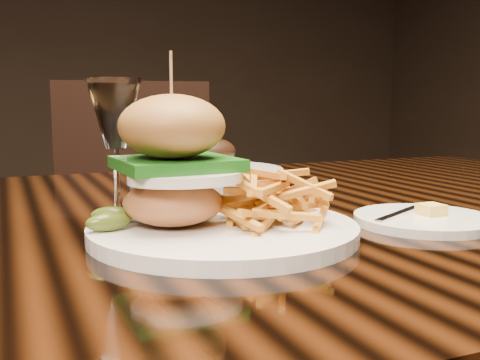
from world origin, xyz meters
name	(u,v)px	position (x,y,z in m)	size (l,w,h in m)	color
dining_table	(220,266)	(0.00, 0.00, 0.67)	(1.60, 0.90, 0.75)	black
burger_plate	(215,192)	(-0.06, -0.14, 0.80)	(0.28, 0.28, 0.19)	white
side_saucer	(424,219)	(0.18, -0.17, 0.76)	(0.16, 0.16, 0.02)	white
ramekin	(223,187)	(0.03, 0.07, 0.77)	(0.08, 0.08, 0.04)	white
wine_glass	(115,119)	(-0.14, -0.05, 0.87)	(0.06, 0.06, 0.17)	white
far_dish	(207,169)	(0.09, 0.29, 0.77)	(0.28, 0.28, 0.09)	white
chair_far	(139,225)	(0.09, 0.89, 0.54)	(0.52, 0.52, 0.95)	black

